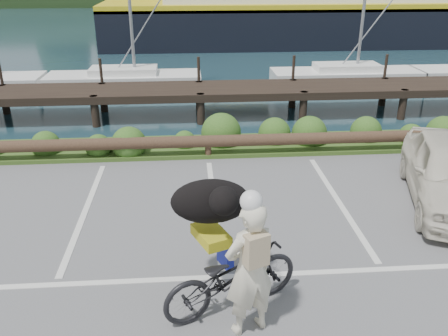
# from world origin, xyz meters

# --- Properties ---
(ground) EXTENTS (72.00, 72.00, 0.00)m
(ground) POSITION_xyz_m (0.00, 0.00, 0.00)
(ground) COLOR #595A5C
(vegetation_strip) EXTENTS (34.00, 1.60, 0.10)m
(vegetation_strip) POSITION_xyz_m (0.00, 5.30, 0.05)
(vegetation_strip) COLOR #3D5B21
(vegetation_strip) RESTS_ON ground
(log_rail) EXTENTS (32.00, 0.30, 0.60)m
(log_rail) POSITION_xyz_m (0.00, 4.60, 0.00)
(log_rail) COLOR #443021
(log_rail) RESTS_ON ground
(bicycle) EXTENTS (2.19, 1.47, 1.09)m
(bicycle) POSITION_xyz_m (0.07, -1.12, 0.54)
(bicycle) COLOR black
(bicycle) RESTS_ON ground
(cyclist) EXTENTS (0.83, 0.70, 1.94)m
(cyclist) POSITION_xyz_m (0.25, -1.57, 0.97)
(cyclist) COLOR beige
(cyclist) RESTS_ON ground
(dog) EXTENTS (0.97, 1.29, 0.67)m
(dog) POSITION_xyz_m (-0.19, -0.51, 1.42)
(dog) COLOR black
(dog) RESTS_ON bicycle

